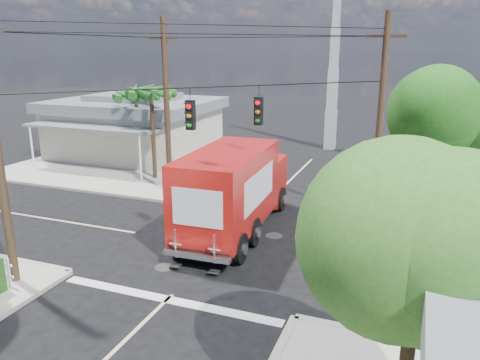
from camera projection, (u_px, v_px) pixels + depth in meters
The scene contains 12 objects.
ground at pixel (222, 247), 18.39m from camera, with size 120.00×120.00×0.00m, color black.
sidewalk_nw at pixel (138, 161), 31.90m from camera, with size 14.12×14.12×0.14m.
road_markings at pixel (206, 262), 17.07m from camera, with size 32.00×32.00×0.01m.
building_nw at pixel (135, 126), 33.12m from camera, with size 10.80×10.20×4.30m.
radio_tower at pixel (333, 74), 34.64m from camera, with size 0.80×0.80×17.00m.
tree_ne_front at pixel (430, 113), 20.67m from camera, with size 4.21×4.14×6.66m.
tree_se at pixel (420, 251), 8.37m from camera, with size 3.67×3.54×5.62m.
palm_nw_front at pixel (151, 94), 26.34m from camera, with size 3.01×3.08×5.59m.
palm_nw_back at pixel (136, 97), 28.48m from camera, with size 3.01×3.08×5.19m.
utility_poles at pixel (200, 121), 19.11m from camera, with size 12.00×10.68×9.00m.
vending_boxes at pixel (404, 202), 21.53m from camera, with size 1.90×0.50×1.10m.
delivery_truck at pixel (234, 190), 19.48m from camera, with size 2.99×8.50×3.63m.
Camera 1 is at (6.77, -15.59, 7.54)m, focal length 35.00 mm.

